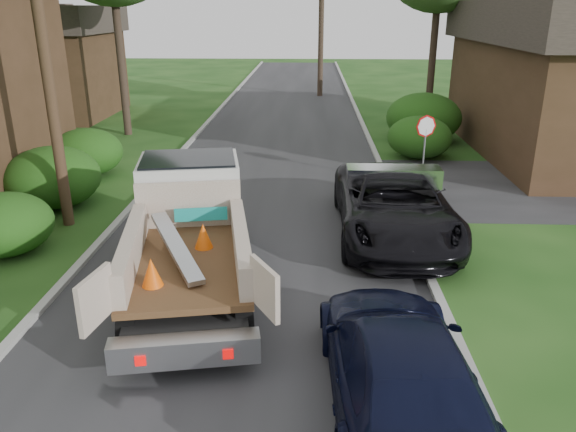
% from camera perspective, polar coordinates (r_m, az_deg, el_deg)
% --- Properties ---
extents(ground, '(120.00, 120.00, 0.00)m').
position_cam_1_polar(ground, '(11.35, -4.90, -10.41)').
color(ground, '#173F12').
rests_on(ground, ground).
extents(road, '(8.00, 90.00, 0.02)m').
position_cam_1_polar(road, '(20.55, -1.57, 4.03)').
color(road, '#28282B').
rests_on(road, ground).
extents(curb_left, '(0.20, 90.00, 0.12)m').
position_cam_1_polar(curb_left, '(21.19, -12.73, 4.20)').
color(curb_left, '#9E9E99').
rests_on(curb_left, ground).
extents(curb_right, '(0.20, 90.00, 0.12)m').
position_cam_1_polar(curb_right, '(20.67, 9.87, 3.99)').
color(curb_right, '#9E9E99').
rests_on(curb_right, ground).
extents(stop_sign, '(0.71, 0.32, 2.48)m').
position_cam_1_polar(stop_sign, '(19.48, 13.77, 7.92)').
color(stop_sign, slate).
rests_on(stop_sign, ground).
extents(utility_pole, '(2.42, 1.25, 10.00)m').
position_cam_1_polar(utility_pole, '(16.17, -23.73, 16.57)').
color(utility_pole, '#382619').
rests_on(utility_pole, ground).
extents(house_left_far, '(7.56, 7.56, 6.00)m').
position_cam_1_polar(house_left_far, '(35.07, -23.56, 14.31)').
color(house_left_far, '#3B2818').
rests_on(house_left_far, ground).
extents(hedge_left_a, '(2.34, 2.34, 1.53)m').
position_cam_1_polar(hedge_left_a, '(15.57, -26.84, -0.74)').
color(hedge_left_a, '#19430F').
rests_on(hedge_left_a, ground).
extents(hedge_left_b, '(2.86, 2.86, 1.87)m').
position_cam_1_polar(hedge_left_b, '(18.61, -22.79, 3.64)').
color(hedge_left_b, '#19430F').
rests_on(hedge_left_b, ground).
extents(hedge_left_c, '(2.60, 2.60, 1.70)m').
position_cam_1_polar(hedge_left_c, '(21.85, -19.80, 6.12)').
color(hedge_left_c, '#19430F').
rests_on(hedge_left_c, ground).
extents(hedge_right_a, '(2.60, 2.60, 1.70)m').
position_cam_1_polar(hedge_right_a, '(23.63, 13.21, 7.79)').
color(hedge_right_a, '#19430F').
rests_on(hedge_right_a, ground).
extents(hedge_right_b, '(3.38, 3.38, 2.21)m').
position_cam_1_polar(hedge_right_b, '(26.60, 13.61, 9.70)').
color(hedge_right_b, '#19430F').
rests_on(hedge_right_b, ground).
extents(flatbed_truck, '(3.77, 6.86, 2.46)m').
position_cam_1_polar(flatbed_truck, '(12.78, -9.99, -0.35)').
color(flatbed_truck, black).
rests_on(flatbed_truck, ground).
extents(black_pickup, '(2.95, 6.35, 1.76)m').
position_cam_1_polar(black_pickup, '(15.17, 10.71, 1.12)').
color(black_pickup, black).
rests_on(black_pickup, ground).
extents(navy_suv, '(2.40, 5.39, 1.54)m').
position_cam_1_polar(navy_suv, '(8.87, 11.20, -14.63)').
color(navy_suv, black).
rests_on(navy_suv, ground).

